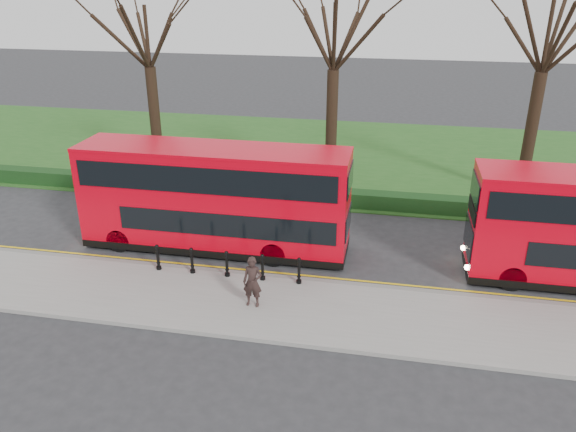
# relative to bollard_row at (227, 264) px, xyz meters

# --- Properties ---
(ground) EXTENTS (120.00, 120.00, 0.00)m
(ground) POSITION_rel_bollard_row_xyz_m (0.48, 1.35, -0.65)
(ground) COLOR #28282B
(ground) RESTS_ON ground
(pavement) EXTENTS (60.00, 4.00, 0.15)m
(pavement) POSITION_rel_bollard_row_xyz_m (0.48, -1.65, -0.57)
(pavement) COLOR gray
(pavement) RESTS_ON ground
(kerb) EXTENTS (60.00, 0.25, 0.16)m
(kerb) POSITION_rel_bollard_row_xyz_m (0.48, 0.35, -0.57)
(kerb) COLOR slate
(kerb) RESTS_ON ground
(grass_verge) EXTENTS (60.00, 18.00, 0.06)m
(grass_verge) POSITION_rel_bollard_row_xyz_m (0.48, 16.35, -0.62)
(grass_verge) COLOR #20501A
(grass_verge) RESTS_ON ground
(hedge) EXTENTS (60.00, 0.90, 0.80)m
(hedge) POSITION_rel_bollard_row_xyz_m (0.48, 8.15, -0.25)
(hedge) COLOR black
(hedge) RESTS_ON ground
(yellow_line_outer) EXTENTS (60.00, 0.10, 0.01)m
(yellow_line_outer) POSITION_rel_bollard_row_xyz_m (0.48, 0.65, -0.64)
(yellow_line_outer) COLOR yellow
(yellow_line_outer) RESTS_ON ground
(yellow_line_inner) EXTENTS (60.00, 0.10, 0.01)m
(yellow_line_inner) POSITION_rel_bollard_row_xyz_m (0.48, 0.85, -0.64)
(yellow_line_inner) COLOR yellow
(yellow_line_inner) RESTS_ON ground
(tree_left) EXTENTS (6.98, 6.98, 10.90)m
(tree_left) POSITION_rel_bollard_row_xyz_m (-7.52, 11.35, 7.27)
(tree_left) COLOR black
(tree_left) RESTS_ON ground
(tree_mid) EXTENTS (7.14, 7.14, 11.15)m
(tree_mid) POSITION_rel_bollard_row_xyz_m (2.48, 11.35, 7.45)
(tree_mid) COLOR black
(tree_mid) RESTS_ON ground
(tree_right) EXTENTS (7.37, 7.37, 11.51)m
(tree_right) POSITION_rel_bollard_row_xyz_m (12.48, 11.35, 7.72)
(tree_right) COLOR black
(tree_right) RESTS_ON ground
(bollard_row) EXTENTS (5.66, 0.15, 1.00)m
(bollard_row) POSITION_rel_bollard_row_xyz_m (0.00, 0.00, 0.00)
(bollard_row) COLOR black
(bollard_row) RESTS_ON pavement
(bus_lead) EXTENTS (10.99, 2.52, 4.37)m
(bus_lead) POSITION_rel_bollard_row_xyz_m (-1.22, 2.51, 1.55)
(bus_lead) COLOR red
(bus_lead) RESTS_ON ground
(pedestrian) EXTENTS (0.67, 0.44, 1.83)m
(pedestrian) POSITION_rel_bollard_row_xyz_m (1.46, -1.78, 0.41)
(pedestrian) COLOR black
(pedestrian) RESTS_ON pavement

